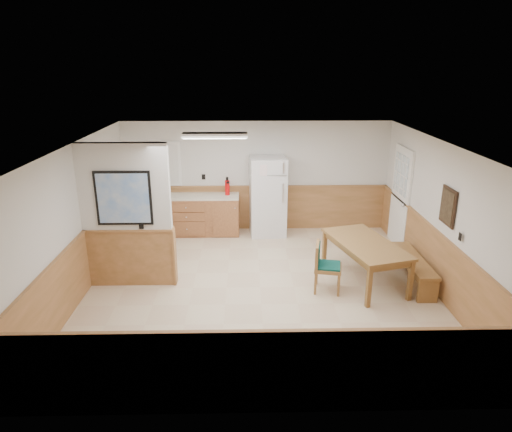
{
  "coord_description": "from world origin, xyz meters",
  "views": [
    {
      "loc": [
        -0.23,
        -7.12,
        3.72
      ],
      "look_at": [
        -0.07,
        0.4,
        1.18
      ],
      "focal_mm": 32.0,
      "sensor_mm": 36.0,
      "label": 1
    }
  ],
  "objects_px": {
    "fire_extinguisher": "(227,187)",
    "dining_bench": "(413,264)",
    "dining_table": "(365,247)",
    "soap_bottle": "(163,191)",
    "refrigerator": "(268,196)",
    "dining_chair": "(323,263)"
  },
  "relations": [
    {
      "from": "refrigerator",
      "to": "dining_table",
      "type": "relative_size",
      "value": 0.92
    },
    {
      "from": "dining_table",
      "to": "dining_chair",
      "type": "xyz_separation_m",
      "value": [
        -0.78,
        -0.29,
        -0.16
      ]
    },
    {
      "from": "dining_table",
      "to": "dining_chair",
      "type": "distance_m",
      "value": 0.85
    },
    {
      "from": "refrigerator",
      "to": "dining_table",
      "type": "bearing_deg",
      "value": -60.5
    },
    {
      "from": "refrigerator",
      "to": "dining_bench",
      "type": "distance_m",
      "value": 3.53
    },
    {
      "from": "dining_chair",
      "to": "dining_bench",
      "type": "bearing_deg",
      "value": 20.74
    },
    {
      "from": "dining_bench",
      "to": "dining_chair",
      "type": "bearing_deg",
      "value": -170.8
    },
    {
      "from": "dining_table",
      "to": "soap_bottle",
      "type": "distance_m",
      "value": 4.67
    },
    {
      "from": "dining_chair",
      "to": "fire_extinguisher",
      "type": "height_order",
      "value": "fire_extinguisher"
    },
    {
      "from": "dining_bench",
      "to": "soap_bottle",
      "type": "xyz_separation_m",
      "value": [
        -4.79,
        2.52,
        0.67
      ]
    },
    {
      "from": "dining_bench",
      "to": "fire_extinguisher",
      "type": "height_order",
      "value": "fire_extinguisher"
    },
    {
      "from": "refrigerator",
      "to": "fire_extinguisher",
      "type": "xyz_separation_m",
      "value": [
        -0.9,
        0.08,
        0.2
      ]
    },
    {
      "from": "fire_extinguisher",
      "to": "dining_bench",
      "type": "bearing_deg",
      "value": -16.03
    },
    {
      "from": "dining_table",
      "to": "dining_chair",
      "type": "bearing_deg",
      "value": -175.33
    },
    {
      "from": "soap_bottle",
      "to": "refrigerator",
      "type": "bearing_deg",
      "value": -1.24
    },
    {
      "from": "dining_table",
      "to": "refrigerator",
      "type": "bearing_deg",
      "value": 107.33
    },
    {
      "from": "dining_table",
      "to": "fire_extinguisher",
      "type": "relative_size",
      "value": 4.71
    },
    {
      "from": "dining_bench",
      "to": "soap_bottle",
      "type": "distance_m",
      "value": 5.46
    },
    {
      "from": "refrigerator",
      "to": "fire_extinguisher",
      "type": "relative_size",
      "value": 4.31
    },
    {
      "from": "refrigerator",
      "to": "fire_extinguisher",
      "type": "distance_m",
      "value": 0.93
    },
    {
      "from": "fire_extinguisher",
      "to": "soap_bottle",
      "type": "xyz_separation_m",
      "value": [
        -1.44,
        -0.03,
        -0.07
      ]
    },
    {
      "from": "dining_bench",
      "to": "dining_chair",
      "type": "distance_m",
      "value": 1.67
    }
  ]
}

